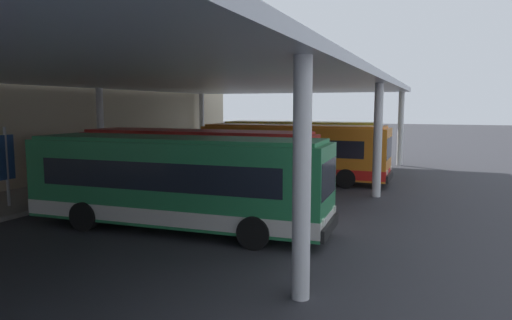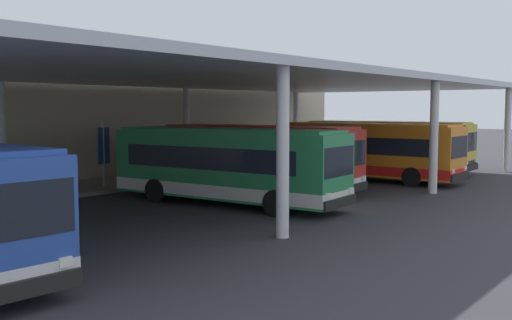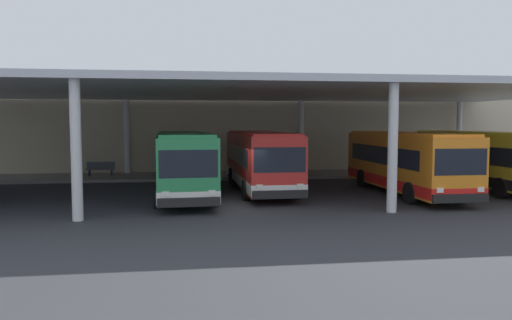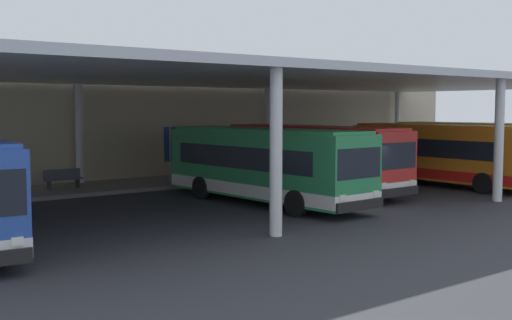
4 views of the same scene
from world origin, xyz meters
The scene contains 10 objects.
ground_plane centered at (0.00, 0.00, 0.00)m, with size 200.00×200.00×0.00m, color #333338.
platform_kerb centered at (0.00, 11.75, 0.09)m, with size 42.00×4.50×0.18m, color gray.
station_building_facade centered at (0.00, 15.00, 3.33)m, with size 48.00×1.60×6.65m, color #C1B293.
canopy_shelter centered at (0.00, 5.50, 5.31)m, with size 40.00×17.00×5.55m.
bus_second_bay centered at (-2.30, 3.05, 1.66)m, with size 3.08×10.64×3.17m.
bus_middle_bay centered at (1.80, 4.61, 1.66)m, with size 2.84×10.57×3.17m.
bus_far_bay centered at (9.03, 2.47, 1.66)m, with size 2.74×10.53×3.17m.
bus_departing centered at (14.02, 3.56, 1.66)m, with size 3.07×10.64×3.17m.
bench_waiting centered at (-7.70, 11.82, 0.66)m, with size 1.80×0.45×0.92m.
banner_sign centered at (-2.33, 10.94, 1.98)m, with size 0.70×0.12×3.20m.
Camera 4 is at (-18.53, -17.73, 4.00)m, focal length 44.32 mm.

